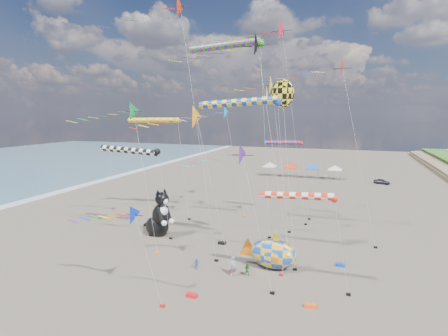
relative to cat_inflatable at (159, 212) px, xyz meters
name	(u,v)px	position (x,y,z in m)	size (l,w,h in m)	color
ground	(178,312)	(9.78, -14.33, -2.99)	(260.00, 260.00, 0.00)	brown
delta_kite_0	(118,114)	(-1.63, -5.08, 11.85)	(11.65, 2.23, 16.27)	#127B34
delta_kite_1	(241,45)	(10.43, -0.36, 18.78)	(14.52, 2.74, 23.39)	black
delta_kite_2	(115,218)	(4.31, -14.14, 3.76)	(9.15, 1.71, 8.00)	#0826CB
delta_kite_3	(335,69)	(19.58, 4.44, 16.59)	(12.71, 2.39, 21.07)	red
delta_kite_4	(172,9)	(4.92, -4.84, 21.67)	(12.34, 2.37, 26.16)	red
delta_kite_5	(235,158)	(12.69, -9.33, 8.25)	(8.12, 2.01, 12.53)	#4D1C8D
delta_kite_6	(277,31)	(11.92, 10.22, 22.26)	(16.46, 2.94, 26.99)	red
delta_kite_7	(218,115)	(3.59, 10.99, 11.70)	(10.04, 1.95, 16.02)	#0B90D7
delta_kite_8	(266,86)	(11.53, 6.35, 15.15)	(11.42, 2.55, 19.68)	yellow
delta_kite_9	(188,119)	(7.19, -6.63, 11.33)	(10.94, 2.46, 15.80)	orange
windsock_0	(228,46)	(7.69, 3.52, 19.56)	(10.17, 0.91, 23.08)	#258818
windsock_1	(156,121)	(-4.22, 6.99, 10.86)	(9.25, 0.74, 14.29)	orange
windsock_2	(285,143)	(12.93, 12.72, 7.71)	(6.80, 0.62, 11.11)	red
windsock_3	(241,103)	(11.27, -3.01, 12.86)	(9.65, 0.78, 16.31)	#1239B9
windsock_4	(300,197)	(17.77, -7.45, 5.04)	(7.79, 0.64, 8.41)	red
windsock_5	(132,151)	(-3.06, -0.71, 7.42)	(9.39, 0.77, 10.84)	black
angelfish_kite	(280,95)	(14.94, -2.22, 13.61)	(3.74, 3.02, 18.05)	yellow
cat_inflatable	(159,212)	(0.00, 0.00, 0.00)	(4.43, 2.21, 5.98)	black
fish_inflatable	(273,253)	(15.03, -4.79, -1.36)	(5.91, 2.16, 3.89)	blue
person_adult	(233,266)	(11.90, -7.26, -2.05)	(0.68, 0.45, 1.87)	gray
child_green	(247,270)	(13.14, -6.89, -2.38)	(0.59, 0.46, 1.22)	#1D7724
child_blue	(196,264)	(8.11, -7.14, -2.45)	(0.63, 0.26, 1.08)	#2C66B9
kite_bag_0	(340,265)	(21.19, -1.82, -2.84)	(0.90, 0.44, 0.30)	#1332C4
kite_bag_1	(192,295)	(9.90, -12.02, -2.84)	(0.90, 0.44, 0.30)	red
kite_bag_2	(311,306)	(19.21, -10.39, -2.84)	(0.90, 0.44, 0.30)	#FC5415
kite_bag_3	(222,243)	(8.24, -0.22, -2.84)	(0.90, 0.44, 0.30)	black
tent_row	(301,164)	(11.28, 45.67, 0.16)	(19.20, 4.20, 3.80)	silver
parked_car	(382,182)	(28.45, 43.67, -2.44)	(1.30, 3.23, 1.10)	#26262D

